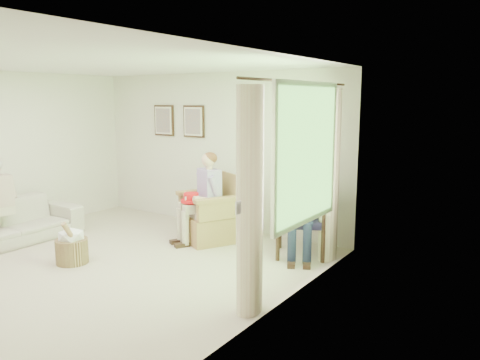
% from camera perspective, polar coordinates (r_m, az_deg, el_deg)
% --- Properties ---
extents(floor, '(5.50, 5.50, 0.00)m').
position_cam_1_polar(floor, '(6.36, -18.24, -10.57)').
color(floor, beige).
rests_on(floor, ground).
extents(back_wall, '(5.00, 0.04, 2.60)m').
position_cam_1_polar(back_wall, '(7.98, -2.96, 3.62)').
color(back_wall, silver).
rests_on(back_wall, ground).
extents(right_wall, '(0.04, 5.50, 2.60)m').
position_cam_1_polar(right_wall, '(4.33, 1.50, -1.64)').
color(right_wall, silver).
rests_on(right_wall, ground).
extents(ceiling, '(5.00, 5.50, 0.02)m').
position_cam_1_polar(ceiling, '(5.99, -19.60, 13.47)').
color(ceiling, white).
rests_on(ceiling, back_wall).
extents(window, '(0.13, 2.50, 1.63)m').
position_cam_1_polar(window, '(5.34, 8.17, 3.54)').
color(window, '#2D6B23').
rests_on(window, right_wall).
extents(curtain_left, '(0.34, 0.34, 2.30)m').
position_cam_1_polar(curtain_left, '(4.63, 1.19, -2.78)').
color(curtain_left, beige).
rests_on(curtain_left, ground).
extents(curtain_right, '(0.34, 0.34, 2.30)m').
position_cam_1_polar(curtain_right, '(6.34, 10.88, 0.47)').
color(curtain_right, beige).
rests_on(curtain_right, ground).
extents(framed_print_left, '(0.45, 0.05, 0.55)m').
position_cam_1_polar(framed_print_left, '(8.66, -9.28, 7.18)').
color(framed_print_left, '#382114').
rests_on(framed_print_left, back_wall).
extents(framed_print_right, '(0.45, 0.05, 0.55)m').
position_cam_1_polar(framed_print_right, '(8.19, -5.68, 7.11)').
color(framed_print_right, '#382114').
rests_on(framed_print_right, back_wall).
extents(wicker_armchair, '(0.81, 0.80, 1.03)m').
position_cam_1_polar(wicker_armchair, '(7.28, -3.60, -4.78)').
color(wicker_armchair, '#A8834F').
rests_on(wicker_armchair, ground).
extents(wood_armchair, '(0.66, 0.62, 1.01)m').
position_cam_1_polar(wood_armchair, '(6.64, 7.78, -4.27)').
color(wood_armchair, black).
rests_on(wood_armchair, ground).
extents(sofa, '(2.20, 0.86, 0.64)m').
position_cam_1_polar(sofa, '(7.88, -26.76, -4.76)').
color(sofa, beige).
rests_on(sofa, ground).
extents(person_wicker, '(0.40, 0.63, 1.35)m').
position_cam_1_polar(person_wicker, '(7.07, -4.32, -1.41)').
color(person_wicker, beige).
rests_on(person_wicker, ground).
extents(person_dark, '(0.40, 0.63, 1.39)m').
position_cam_1_polar(person_dark, '(6.43, 7.17, -2.29)').
color(person_dark, '#181F36').
rests_on(person_dark, ground).
extents(red_hat, '(0.31, 0.31, 0.14)m').
position_cam_1_polar(red_hat, '(7.03, -5.97, -2.25)').
color(red_hat, red).
rests_on(red_hat, person_wicker).
extents(hatbox, '(0.52, 0.52, 0.62)m').
position_cam_1_polar(hatbox, '(6.66, -19.83, -7.52)').
color(hatbox, tan).
rests_on(hatbox, ground).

